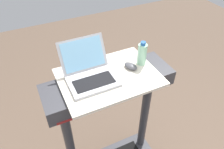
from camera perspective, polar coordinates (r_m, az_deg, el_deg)
The scene contains 4 objects.
desk_board at distance 1.45m, azimuth -0.85°, elevation -0.67°, with size 0.65×0.47×0.02m, color beige.
laptop at distance 1.41m, azimuth -5.84°, elevation 0.61°, with size 0.31×0.33×0.22m.
computer_mouse at distance 1.50m, azimuth 4.92°, elevation 2.19°, with size 0.06×0.10×0.03m, color #4C4C51.
water_bottle at distance 1.52m, azimuth 7.86°, elevation 5.35°, with size 0.06×0.06×0.17m.
Camera 1 is at (-0.45, -0.30, 2.08)m, focal length 35.02 mm.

